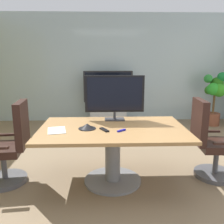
# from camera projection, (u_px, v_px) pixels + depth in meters

# --- Properties ---
(ground_plane) EXTENTS (7.34, 7.34, 0.00)m
(ground_plane) POSITION_uv_depth(u_px,v_px,m) (119.00, 175.00, 3.46)
(ground_plane) COLOR #7A664C
(wall_back_glass_partition) EXTENTS (6.27, 0.10, 2.71)m
(wall_back_glass_partition) POSITION_uv_depth(u_px,v_px,m) (111.00, 68.00, 6.25)
(wall_back_glass_partition) COLOR #9EB2B7
(wall_back_glass_partition) RESTS_ON ground
(conference_table) EXTENTS (1.87, 1.16, 0.75)m
(conference_table) POSITION_uv_depth(u_px,v_px,m) (113.00, 142.00, 3.16)
(conference_table) COLOR olive
(conference_table) RESTS_ON ground
(office_chair_left) EXTENTS (0.62, 0.59, 1.09)m
(office_chair_left) POSITION_uv_depth(u_px,v_px,m) (10.00, 150.00, 3.18)
(office_chair_left) COLOR #4C4C51
(office_chair_left) RESTS_ON ground
(office_chair_right) EXTENTS (0.61, 0.59, 1.09)m
(office_chair_right) POSITION_uv_depth(u_px,v_px,m) (210.00, 145.00, 3.33)
(office_chair_right) COLOR #4C4C51
(office_chair_right) RESTS_ON ground
(tv_monitor) EXTENTS (0.84, 0.18, 0.64)m
(tv_monitor) POSITION_uv_depth(u_px,v_px,m) (115.00, 95.00, 3.44)
(tv_monitor) COLOR #333338
(tv_monitor) RESTS_ON conference_table
(wall_display_unit) EXTENTS (1.20, 0.36, 1.31)m
(wall_display_unit) POSITION_uv_depth(u_px,v_px,m) (108.00, 106.00, 6.10)
(wall_display_unit) COLOR #B7BABC
(wall_display_unit) RESTS_ON ground
(potted_plant) EXTENTS (0.54, 0.57, 1.29)m
(potted_plant) POSITION_uv_depth(u_px,v_px,m) (215.00, 94.00, 5.84)
(potted_plant) COLOR brown
(potted_plant) RESTS_ON ground
(conference_phone) EXTENTS (0.22, 0.22, 0.07)m
(conference_phone) POSITION_uv_depth(u_px,v_px,m) (87.00, 126.00, 3.07)
(conference_phone) COLOR black
(conference_phone) RESTS_ON conference_table
(remote_control) EXTENTS (0.12, 0.17, 0.02)m
(remote_control) POSITION_uv_depth(u_px,v_px,m) (104.00, 130.00, 3.00)
(remote_control) COLOR black
(remote_control) RESTS_ON conference_table
(whiteboard_marker) EXTENTS (0.11, 0.10, 0.02)m
(whiteboard_marker) POSITION_uv_depth(u_px,v_px,m) (121.00, 130.00, 2.97)
(whiteboard_marker) COLOR #1919A5
(whiteboard_marker) RESTS_ON conference_table
(paper_notepad) EXTENTS (0.27, 0.34, 0.01)m
(paper_notepad) POSITION_uv_depth(u_px,v_px,m) (57.00, 130.00, 2.99)
(paper_notepad) COLOR white
(paper_notepad) RESTS_ON conference_table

